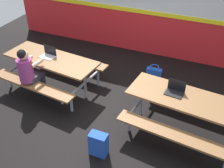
% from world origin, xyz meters
% --- Properties ---
extents(ground_plane, '(10.00, 10.00, 0.02)m').
position_xyz_m(ground_plane, '(0.00, 0.00, -0.01)').
color(ground_plane, black).
extents(accent_backdrop, '(8.00, 0.14, 2.60)m').
position_xyz_m(accent_backdrop, '(0.00, 2.63, 1.25)').
color(accent_backdrop, red).
rests_on(accent_backdrop, ground).
extents(picnic_table_left, '(2.14, 1.75, 0.74)m').
position_xyz_m(picnic_table_left, '(-1.48, 0.21, 0.58)').
color(picnic_table_left, brown).
rests_on(picnic_table_left, ground).
extents(picnic_table_right, '(2.14, 1.75, 0.74)m').
position_xyz_m(picnic_table_right, '(1.48, -0.04, 0.58)').
color(picnic_table_right, brown).
rests_on(picnic_table_right, ground).
extents(student_nearer, '(0.39, 0.54, 1.21)m').
position_xyz_m(student_nearer, '(-1.65, -0.33, 0.71)').
color(student_nearer, '#2D2D38').
rests_on(student_nearer, ground).
extents(laptop_silver, '(0.34, 0.25, 0.22)m').
position_xyz_m(laptop_silver, '(-1.56, 0.26, 0.79)').
color(laptop_silver, silver).
rests_on(laptop_silver, picnic_table_left).
extents(laptop_dark, '(0.34, 0.25, 0.22)m').
position_xyz_m(laptop_dark, '(1.23, 0.03, 0.79)').
color(laptop_dark, black).
rests_on(laptop_dark, picnic_table_right).
extents(backpack_dark, '(0.30, 0.22, 0.44)m').
position_xyz_m(backpack_dark, '(0.29, -1.16, 0.22)').
color(backpack_dark, '#1E47B2').
rests_on(backpack_dark, ground).
extents(tote_bag_bright, '(0.34, 0.21, 0.43)m').
position_xyz_m(tote_bag_bright, '(0.55, 1.26, 0.19)').
color(tote_bag_bright, '#1E47B2').
rests_on(tote_bag_bright, ground).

